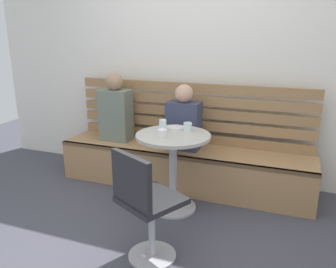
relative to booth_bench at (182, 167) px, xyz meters
The scene contains 12 objects.
ground 1.22m from the booth_bench, 90.00° to the right, with size 8.00×8.00×0.00m, color #42424C.
back_wall 1.31m from the booth_bench, 90.00° to the left, with size 5.20×0.10×2.90m, color white.
booth_bench is the anchor object (origin of this frame).
booth_backrest 0.61m from the booth_bench, 90.00° to the left, with size 2.65×0.04×0.66m.
cafe_table 0.59m from the booth_bench, 81.93° to the right, with size 0.68×0.68×0.74m.
white_chair 1.34m from the booth_bench, 83.62° to the right, with size 0.54×0.54×0.85m.
person_adult 0.98m from the booth_bench, behind, with size 0.34×0.22×0.75m.
person_child_left 0.52m from the booth_bench, ahead, with size 0.34×0.22×0.68m.
cup_water_clear 0.72m from the booth_bench, 97.08° to the right, with size 0.07×0.07×0.11m, color white.
cup_glass_short 0.68m from the booth_bench, 65.55° to the right, with size 0.08×0.08×0.08m, color silver.
cup_ceramic_white 0.83m from the booth_bench, 89.13° to the right, with size 0.08×0.08×0.07m, color white.
plate_small 0.60m from the booth_bench, 86.67° to the right, with size 0.17×0.17×0.01m, color white.
Camera 1 is at (1.06, -2.06, 1.61)m, focal length 36.37 mm.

